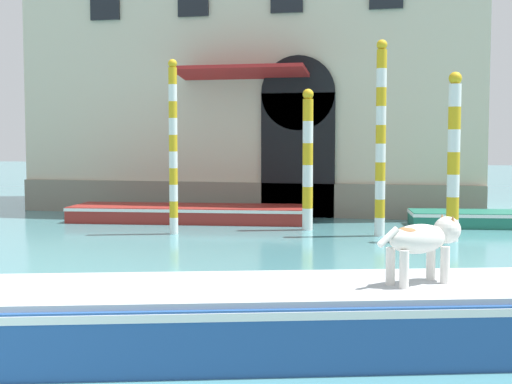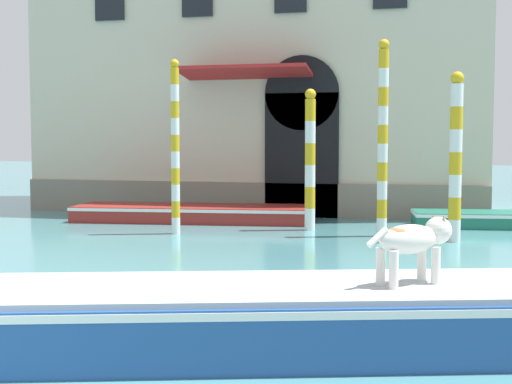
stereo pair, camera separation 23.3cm
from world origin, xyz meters
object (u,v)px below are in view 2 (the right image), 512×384
object	(u,v)px
boat_foreground	(230,316)
dog_on_deck	(414,240)
boat_moored_near_palazzo	(193,213)
mooring_pole_3	(310,159)
mooring_pole_0	(175,147)
mooring_pole_1	(456,156)
mooring_pole_2	(383,138)

from	to	relation	value
boat_foreground	dog_on_deck	size ratio (longest dim) A/B	8.67
boat_moored_near_palazzo	mooring_pole_3	world-z (taller)	mooring_pole_3
dog_on_deck	boat_moored_near_palazzo	world-z (taller)	dog_on_deck
boat_moored_near_palazzo	mooring_pole_0	size ratio (longest dim) A/B	1.61
mooring_pole_0	mooring_pole_3	bearing A→B (deg)	25.98
mooring_pole_0	mooring_pole_1	xyz separation A→B (m)	(6.38, 0.20, -0.20)
boat_moored_near_palazzo	mooring_pole_2	size ratio (longest dim) A/B	1.47
boat_moored_near_palazzo	mooring_pole_2	distance (m)	5.89
boat_foreground	mooring_pole_2	distance (m)	9.68
mooring_pole_1	mooring_pole_2	size ratio (longest dim) A/B	0.82
mooring_pole_2	mooring_pole_3	size ratio (longest dim) A/B	1.30
dog_on_deck	mooring_pole_0	world-z (taller)	mooring_pole_0
mooring_pole_2	mooring_pole_1	bearing A→B (deg)	-18.26
boat_foreground	mooring_pole_0	bearing A→B (deg)	96.88
boat_foreground	mooring_pole_2	size ratio (longest dim) A/B	1.69
dog_on_deck	mooring_pole_2	world-z (taller)	mooring_pole_2
mooring_pole_0	mooring_pole_1	distance (m)	6.39
boat_moored_near_palazzo	mooring_pole_3	xyz separation A→B (m)	(3.41, -1.11, 1.53)
dog_on_deck	mooring_pole_1	size ratio (longest dim) A/B	0.24
boat_foreground	mooring_pole_1	bearing A→B (deg)	57.13
dog_on_deck	boat_moored_near_palazzo	distance (m)	12.40
boat_moored_near_palazzo	mooring_pole_0	xyz separation A→B (m)	(0.44, -2.56, 1.84)
mooring_pole_2	mooring_pole_3	xyz separation A→B (m)	(-1.80, 0.72, -0.52)
dog_on_deck	mooring_pole_0	xyz separation A→B (m)	(-5.70, 8.17, 0.89)
mooring_pole_0	mooring_pole_3	distance (m)	3.33
boat_moored_near_palazzo	mooring_pole_2	bearing A→B (deg)	-25.57
dog_on_deck	mooring_pole_3	size ratio (longest dim) A/B	0.25
boat_foreground	mooring_pole_2	xyz separation A→B (m)	(0.97, 9.44, 1.90)
mooring_pole_0	mooring_pole_2	world-z (taller)	mooring_pole_2
mooring_pole_1	mooring_pole_0	bearing A→B (deg)	-178.17
boat_moored_near_palazzo	mooring_pole_0	world-z (taller)	mooring_pole_0
boat_foreground	mooring_pole_3	distance (m)	10.28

